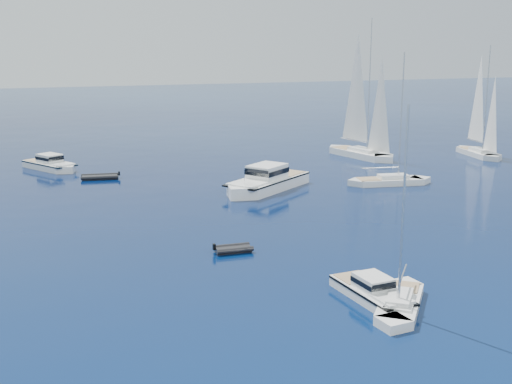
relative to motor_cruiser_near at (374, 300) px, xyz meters
The scene contains 10 objects.
ground 5.94m from the motor_cruiser_near, 80.73° to the right, with size 400.00×400.00×0.00m, color navy.
motor_cruiser_near is the anchor object (origin of this frame).
motor_cruiser_distant 30.36m from the motor_cruiser_near, 82.31° to the left, with size 3.86×12.63×3.32m, color white, non-canonical shape.
motor_cruiser_horizon 51.40m from the motor_cruiser_near, 108.50° to the left, with size 2.75×8.98×2.36m, color white, non-canonical shape.
sailboat_fore 1.71m from the motor_cruiser_near, 59.25° to the right, with size 2.16×8.31×12.21m, color white, non-canonical shape.
sailboat_centre 33.29m from the motor_cruiser_near, 58.30° to the left, with size 2.54×9.77×14.36m, color silver, non-canonical shape.
sailboat_sails_r 50.04m from the motor_cruiser_near, 63.16° to the left, with size 3.25×12.51×18.40m, color white, non-canonical shape.
sailboat_sails_far 55.18m from the motor_cruiser_near, 46.80° to the left, with size 2.64×10.16×14.94m, color silver, non-canonical shape.
tender_grey_near 12.64m from the motor_cruiser_near, 113.93° to the left, with size 1.65×2.86×0.95m, color black, non-canonical shape.
tender_grey_far 42.91m from the motor_cruiser_near, 105.46° to the left, with size 2.27×4.25×0.95m, color black, non-canonical shape.
Camera 1 is at (-19.61, -26.79, 15.07)m, focal length 46.74 mm.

